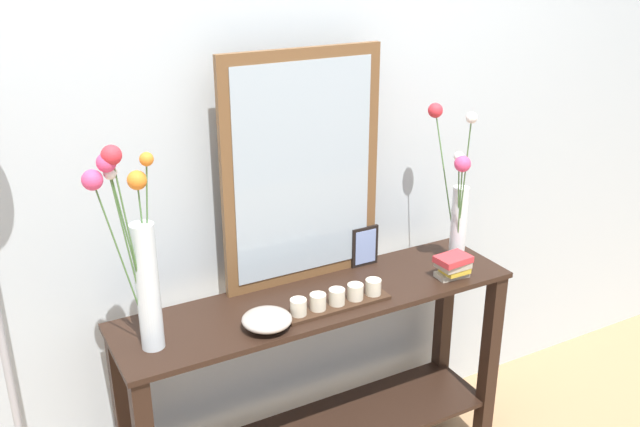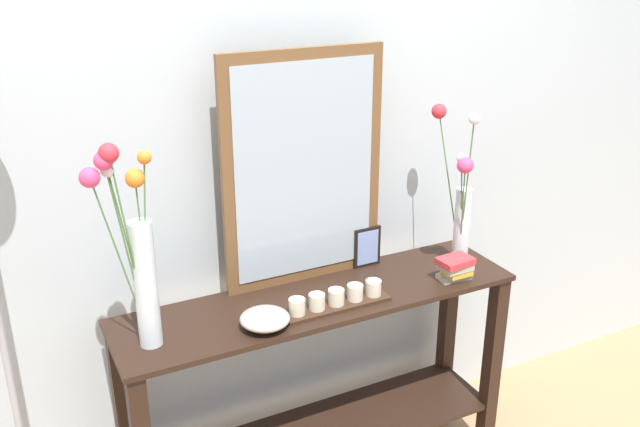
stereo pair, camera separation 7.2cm
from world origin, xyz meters
TOP-DOWN VIEW (x-y plane):
  - wall_back at (0.00, 0.31)m, footprint 6.40×0.08m
  - console_table at (0.00, 0.00)m, footprint 1.46×0.38m
  - mirror_leaning at (0.02, 0.16)m, footprint 0.61×0.03m
  - tall_vase_left at (-0.63, -0.04)m, footprint 0.21×0.11m
  - vase_right at (0.58, -0.01)m, footprint 0.12×0.23m
  - candle_tray at (0.02, -0.09)m, footprint 0.39×0.09m
  - picture_frame_small at (0.27, 0.14)m, footprint 0.11×0.01m
  - decorative_bowl at (-0.25, -0.11)m, footprint 0.16×0.16m
  - book_stack at (0.51, -0.11)m, footprint 0.13×0.10m

SIDE VIEW (x-z plane):
  - console_table at x=0.00m, z-range 0.09..0.92m
  - candle_tray at x=0.02m, z-range 0.82..0.89m
  - decorative_bowl at x=-0.25m, z-range 0.83..0.89m
  - book_stack at x=0.51m, z-range 0.83..0.92m
  - picture_frame_small at x=0.27m, z-range 0.83..0.99m
  - vase_right at x=0.58m, z-range 0.78..1.40m
  - tall_vase_left at x=-0.63m, z-range 0.81..1.48m
  - mirror_leaning at x=0.02m, z-range 0.83..1.67m
  - wall_back at x=0.00m, z-range 0.00..2.70m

